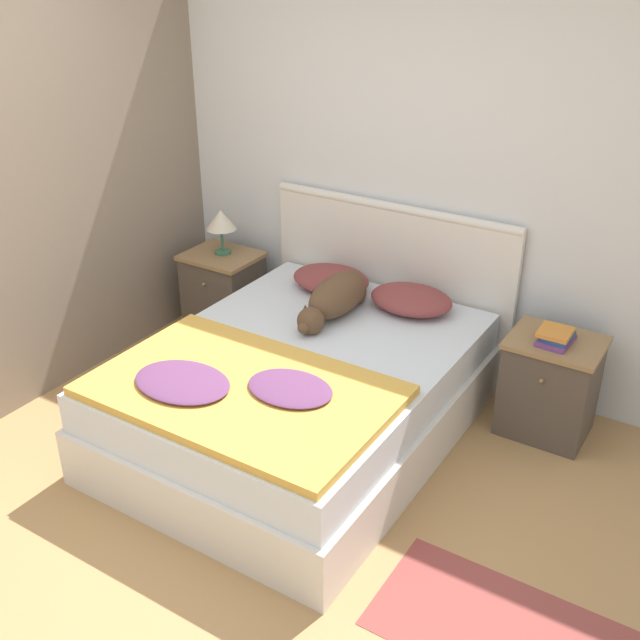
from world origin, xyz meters
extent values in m
plane|color=tan|center=(0.00, 0.00, 0.00)|extent=(16.00, 16.00, 0.00)
cube|color=silver|center=(0.00, 2.13, 1.27)|extent=(9.00, 0.06, 2.55)
cube|color=gray|center=(-1.48, 1.05, 1.27)|extent=(0.06, 3.10, 2.55)
cube|color=silver|center=(0.13, 1.01, 0.16)|extent=(1.59, 2.06, 0.32)
cube|color=silver|center=(0.13, 1.01, 0.43)|extent=(1.53, 2.00, 0.22)
cube|color=silver|center=(0.13, 2.06, 0.53)|extent=(1.67, 0.04, 1.05)
cylinder|color=silver|center=(0.13, 2.06, 1.05)|extent=(1.67, 0.06, 0.06)
cube|color=#4C4238|center=(-1.04, 1.78, 0.28)|extent=(0.48, 0.39, 0.56)
cube|color=#937047|center=(-1.04, 1.78, 0.57)|extent=(0.50, 0.42, 0.03)
sphere|color=#937047|center=(-1.04, 1.58, 0.44)|extent=(0.02, 0.02, 0.02)
cube|color=#4C4238|center=(1.29, 1.78, 0.28)|extent=(0.48, 0.39, 0.56)
cube|color=#937047|center=(1.29, 1.78, 0.57)|extent=(0.50, 0.42, 0.03)
sphere|color=#937047|center=(1.29, 1.58, 0.44)|extent=(0.02, 0.02, 0.02)
ellipsoid|color=brown|center=(-0.15, 1.79, 0.61)|extent=(0.51, 0.39, 0.13)
ellipsoid|color=brown|center=(0.41, 1.79, 0.61)|extent=(0.51, 0.39, 0.13)
cube|color=gold|center=(0.13, 0.50, 0.56)|extent=(1.47, 0.94, 0.05)
ellipsoid|color=#663860|center=(-0.13, 0.35, 0.60)|extent=(0.51, 0.38, 0.04)
ellipsoid|color=#663860|center=(0.35, 0.59, 0.60)|extent=(0.44, 0.33, 0.04)
ellipsoid|color=brown|center=(0.06, 1.51, 0.66)|extent=(0.24, 0.52, 0.24)
sphere|color=brown|center=(0.06, 1.22, 0.62)|extent=(0.16, 0.16, 0.16)
ellipsoid|color=brown|center=(0.06, 1.15, 0.60)|extent=(0.07, 0.09, 0.06)
cone|color=brown|center=(0.02, 1.23, 0.67)|extent=(0.05, 0.05, 0.06)
cone|color=brown|center=(0.11, 1.23, 0.67)|extent=(0.05, 0.05, 0.06)
ellipsoid|color=brown|center=(0.10, 1.74, 0.59)|extent=(0.15, 0.23, 0.09)
cube|color=#703D7F|center=(1.29, 1.75, 0.60)|extent=(0.17, 0.24, 0.02)
cube|color=#285689|center=(1.29, 1.77, 0.62)|extent=(0.15, 0.19, 0.02)
cube|color=orange|center=(1.28, 1.76, 0.65)|extent=(0.17, 0.18, 0.03)
cylinder|color=#336B4C|center=(-1.04, 1.80, 0.60)|extent=(0.11, 0.11, 0.02)
cylinder|color=#336B4C|center=(-1.04, 1.80, 0.69)|extent=(0.02, 0.02, 0.16)
cone|color=beige|center=(-1.04, 1.80, 0.83)|extent=(0.21, 0.21, 0.14)
cube|color=#93423D|center=(1.61, 0.30, 0.00)|extent=(1.11, 0.59, 0.00)
camera|label=1|loc=(2.10, -1.92, 2.54)|focal=42.00mm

